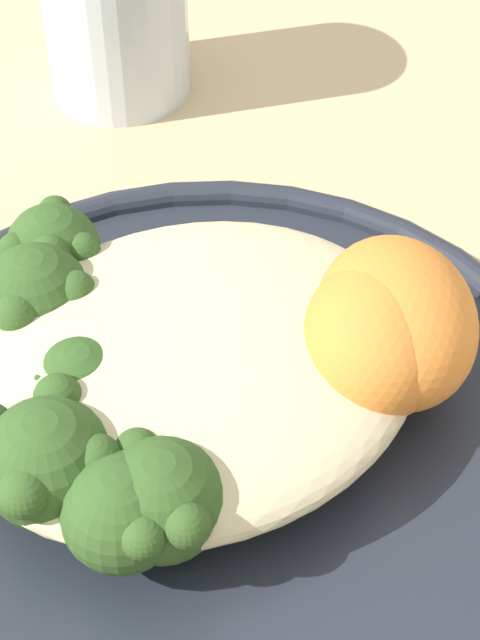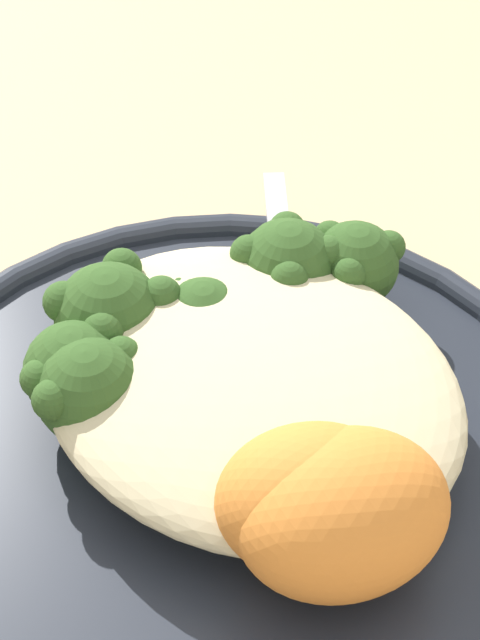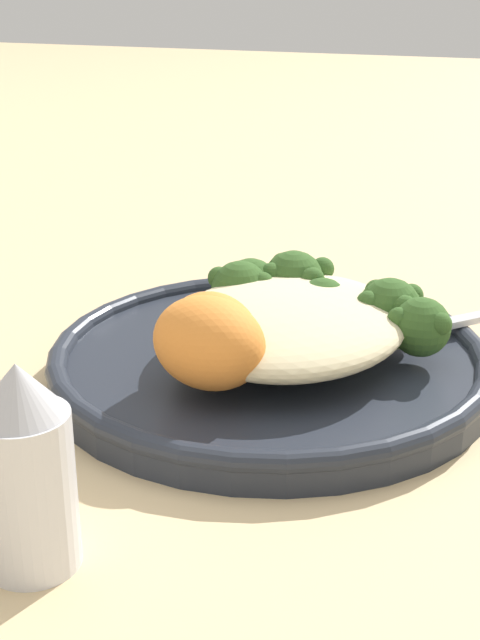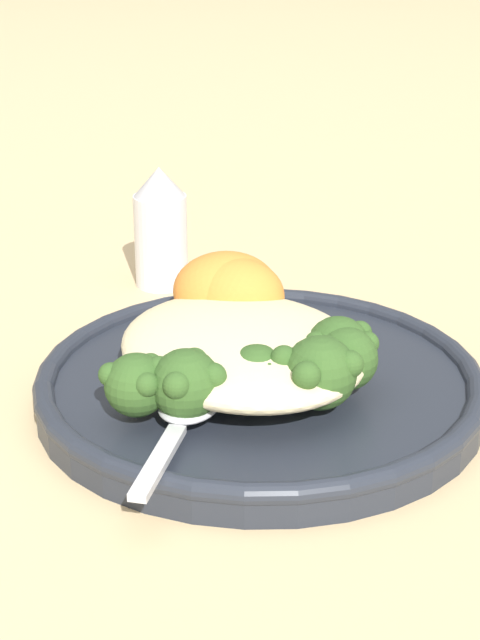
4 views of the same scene
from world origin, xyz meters
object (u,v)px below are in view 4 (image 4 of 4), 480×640
(broccoli_stalk_0, at_px, (156,379))
(broccoli_stalk_4, at_px, (326,358))
(quinoa_mound, at_px, (235,348))
(sweet_potato_chunk_0, at_px, (236,295))
(spoon, at_px, (185,412))
(broccoli_stalk_1, at_px, (195,379))
(plate, at_px, (259,384))
(sweet_potato_chunk_1, at_px, (226,290))
(salt_shaker, at_px, (161,228))
(broccoli_stalk_2, at_px, (253,369))
(broccoli_stalk_5, at_px, (321,349))
(broccoli_stalk_3, at_px, (312,370))

(broccoli_stalk_0, height_order, broccoli_stalk_4, broccoli_stalk_4)
(quinoa_mound, bearing_deg, sweet_potato_chunk_0, -30.17)
(broccoli_stalk_4, xyz_separation_m, spoon, (0.00, 0.08, -0.01))
(quinoa_mound, bearing_deg, broccoli_stalk_1, 123.75)
(plate, height_order, broccoli_stalk_0, broccoli_stalk_0)
(sweet_potato_chunk_1, bearing_deg, salt_shaker, -8.67)
(broccoli_stalk_0, bearing_deg, broccoli_stalk_2, 143.92)
(sweet_potato_chunk_1, bearing_deg, broccoli_stalk_0, 131.50)
(sweet_potato_chunk_0, xyz_separation_m, sweet_potato_chunk_1, (0.01, 0.00, 0.00))
(broccoli_stalk_1, xyz_separation_m, sweet_potato_chunk_1, (0.08, -0.07, 0.01))
(broccoli_stalk_1, bearing_deg, broccoli_stalk_5, 141.10)
(broccoli_stalk_4, distance_m, sweet_potato_chunk_0, 0.09)
(quinoa_mound, height_order, salt_shaker, salt_shaker)
(broccoli_stalk_4, height_order, spoon, broccoli_stalk_4)
(sweet_potato_chunk_1, xyz_separation_m, spoon, (-0.09, 0.08, -0.02))
(broccoli_stalk_2, height_order, sweet_potato_chunk_1, sweet_potato_chunk_1)
(broccoli_stalk_2, bearing_deg, broccoli_stalk_0, -85.41)
(broccoli_stalk_4, bearing_deg, broccoli_stalk_1, -125.69)
(broccoli_stalk_3, distance_m, spoon, 0.07)
(plate, distance_m, sweet_potato_chunk_0, 0.06)
(quinoa_mound, xyz_separation_m, broccoli_stalk_5, (-0.03, -0.04, 0.00))
(salt_shaker, bearing_deg, broccoli_stalk_2, 167.03)
(broccoli_stalk_3, bearing_deg, quinoa_mound, -166.47)
(broccoli_stalk_2, distance_m, spoon, 0.05)
(salt_shaker, bearing_deg, broccoli_stalk_3, 173.13)
(broccoli_stalk_0, relative_size, salt_shaker, 1.29)
(broccoli_stalk_0, distance_m, broccoli_stalk_1, 0.02)
(broccoli_stalk_3, bearing_deg, broccoli_stalk_0, -125.04)
(broccoli_stalk_2, xyz_separation_m, sweet_potato_chunk_0, (0.08, -0.03, 0.01))
(sweet_potato_chunk_1, bearing_deg, broccoli_stalk_4, -173.95)
(sweet_potato_chunk_1, bearing_deg, plate, 168.79)
(broccoli_stalk_1, distance_m, sweet_potato_chunk_1, 0.11)
(quinoa_mound, relative_size, broccoli_stalk_3, 1.59)
(sweet_potato_chunk_0, distance_m, sweet_potato_chunk_1, 0.01)
(quinoa_mound, relative_size, broccoli_stalk_1, 1.48)
(broccoli_stalk_0, height_order, sweet_potato_chunk_0, sweet_potato_chunk_0)
(plate, distance_m, sweet_potato_chunk_1, 0.07)
(broccoli_stalk_0, bearing_deg, broccoli_stalk_5, 149.93)
(broccoli_stalk_1, bearing_deg, salt_shaker, -149.92)
(plate, height_order, salt_shaker, salt_shaker)
(broccoli_stalk_3, relative_size, sweet_potato_chunk_0, 1.63)
(sweet_potato_chunk_1, bearing_deg, quinoa_mound, 155.39)
(salt_shaker, bearing_deg, plate, 170.54)
(quinoa_mound, relative_size, broccoli_stalk_0, 1.34)
(salt_shaker, bearing_deg, broccoli_stalk_1, 158.65)
(broccoli_stalk_3, relative_size, spoon, 1.00)
(sweet_potato_chunk_1, bearing_deg, spoon, 141.23)
(plate, xyz_separation_m, broccoli_stalk_4, (-0.03, -0.02, 0.03))
(spoon, bearing_deg, sweet_potato_chunk_0, -179.95)
(broccoli_stalk_2, height_order, spoon, broccoli_stalk_2)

